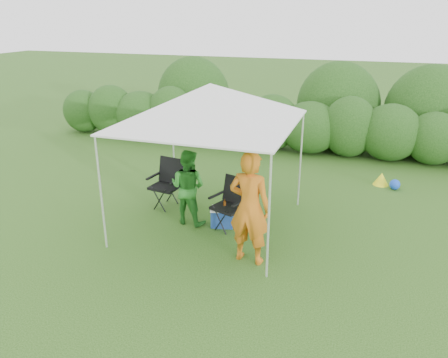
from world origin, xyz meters
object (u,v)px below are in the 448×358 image
(woman, at_px, (188,187))
(cooler, at_px, (222,217))
(chair_right, at_px, (231,200))
(chair_left, at_px, (168,180))
(man, at_px, (250,208))
(canopy, at_px, (210,103))

(woman, distance_m, cooler, 0.91)
(chair_right, distance_m, cooler, 0.42)
(chair_left, height_order, man, man)
(chair_left, height_order, cooler, chair_left)
(canopy, relative_size, chair_left, 2.92)
(chair_right, bearing_deg, woman, -154.81)
(chair_right, relative_size, woman, 0.66)
(canopy, xyz_separation_m, cooler, (0.23, -0.00, -2.27))
(canopy, relative_size, chair_right, 3.05)
(woman, relative_size, cooler, 2.98)
(chair_right, height_order, man, man)
(chair_left, relative_size, woman, 0.69)
(canopy, height_order, chair_right, canopy)
(chair_right, height_order, cooler, chair_right)
(woman, bearing_deg, chair_left, -33.16)
(chair_right, relative_size, cooler, 1.97)
(woman, bearing_deg, cooler, -169.50)
(canopy, height_order, woman, canopy)
(chair_left, distance_m, man, 2.89)
(canopy, bearing_deg, cooler, -1.17)
(man, height_order, woman, man)
(chair_right, xyz_separation_m, cooler, (-0.17, -0.02, -0.38))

